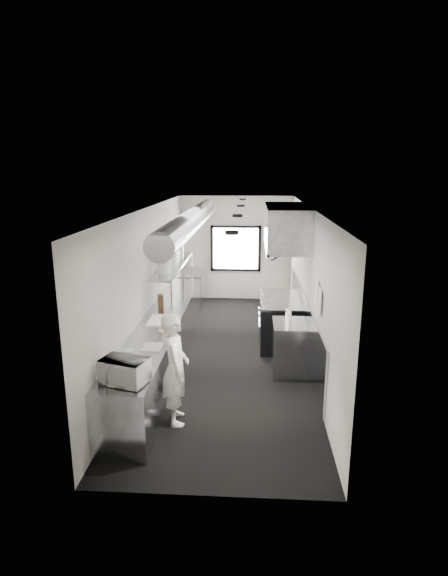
# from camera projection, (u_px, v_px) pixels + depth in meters

# --- Properties ---
(floor) EXTENTS (3.00, 8.00, 0.01)m
(floor) POSITION_uv_depth(u_px,v_px,m) (228.00, 354.00, 8.92)
(floor) COLOR black
(floor) RESTS_ON ground
(ceiling) EXTENTS (3.00, 8.00, 0.01)m
(ceiling) POSITION_uv_depth(u_px,v_px,m) (228.00, 208.00, 8.22)
(ceiling) COLOR silver
(ceiling) RESTS_ON wall_back
(wall_back) EXTENTS (3.00, 0.02, 2.80)m
(wall_back) POSITION_uv_depth(u_px,v_px,m) (236.00, 248.00, 12.43)
(wall_back) COLOR beige
(wall_back) RESTS_ON floor
(wall_front) EXTENTS (3.00, 0.02, 2.80)m
(wall_front) POSITION_uv_depth(u_px,v_px,m) (207.00, 379.00, 4.70)
(wall_front) COLOR beige
(wall_front) RESTS_ON floor
(wall_left) EXTENTS (0.02, 8.00, 2.80)m
(wall_left) POSITION_uv_depth(u_px,v_px,m) (148.00, 283.00, 8.66)
(wall_left) COLOR beige
(wall_left) RESTS_ON floor
(wall_right) EXTENTS (0.02, 8.00, 2.80)m
(wall_right) POSITION_uv_depth(u_px,v_px,m) (309.00, 285.00, 8.48)
(wall_right) COLOR beige
(wall_right) RESTS_ON floor
(wall_cladding) EXTENTS (0.03, 5.50, 1.10)m
(wall_cladding) POSITION_uv_depth(u_px,v_px,m) (304.00, 324.00, 8.98)
(wall_cladding) COLOR gray
(wall_cladding) RESTS_ON wall_right
(hvac_duct) EXTENTS (0.40, 6.40, 0.40)m
(hvac_duct) POSITION_uv_depth(u_px,v_px,m) (192.00, 220.00, 8.71)
(hvac_duct) COLOR gray
(hvac_duct) RESTS_ON ceiling
(service_window) EXTENTS (1.36, 0.05, 1.25)m
(service_window) POSITION_uv_depth(u_px,v_px,m) (236.00, 249.00, 12.40)
(service_window) COLOR white
(service_window) RESTS_ON wall_back
(exhaust_hood) EXTENTS (0.81, 2.20, 0.88)m
(exhaust_hood) POSITION_uv_depth(u_px,v_px,m) (286.00, 227.00, 8.93)
(exhaust_hood) COLOR gray
(exhaust_hood) RESTS_ON ceiling
(prep_counter) EXTENTS (0.70, 6.00, 0.90)m
(prep_counter) POSITION_uv_depth(u_px,v_px,m) (163.00, 340.00, 8.39)
(prep_counter) COLOR gray
(prep_counter) RESTS_ON floor
(pass_shelf) EXTENTS (0.45, 3.00, 0.68)m
(pass_shelf) POSITION_uv_depth(u_px,v_px,m) (173.00, 265.00, 9.57)
(pass_shelf) COLOR gray
(pass_shelf) RESTS_ON prep_counter
(range) EXTENTS (0.88, 1.60, 0.94)m
(range) POSITION_uv_depth(u_px,v_px,m) (280.00, 321.00, 9.42)
(range) COLOR black
(range) RESTS_ON floor
(bottle_station) EXTENTS (0.65, 0.80, 0.90)m
(bottle_station) POSITION_uv_depth(u_px,v_px,m) (291.00, 347.00, 8.06)
(bottle_station) COLOR gray
(bottle_station) RESTS_ON floor
(far_work_table) EXTENTS (0.70, 1.20, 0.90)m
(far_work_table) POSITION_uv_depth(u_px,v_px,m) (190.00, 289.00, 11.97)
(far_work_table) COLOR gray
(far_work_table) RESTS_ON floor
(notice_sheet_a) EXTENTS (0.02, 0.28, 0.38)m
(notice_sheet_a) POSITION_uv_depth(u_px,v_px,m) (317.00, 292.00, 7.27)
(notice_sheet_a) COLOR silver
(notice_sheet_a) RESTS_ON wall_right
(notice_sheet_b) EXTENTS (0.02, 0.28, 0.38)m
(notice_sheet_b) POSITION_uv_depth(u_px,v_px,m) (320.00, 301.00, 6.95)
(notice_sheet_b) COLOR silver
(notice_sheet_b) RESTS_ON wall_right
(line_cook) EXTENTS (0.51, 0.66, 1.61)m
(line_cook) POSITION_uv_depth(u_px,v_px,m) (175.00, 368.00, 6.37)
(line_cook) COLOR silver
(line_cook) RESTS_ON floor
(microwave) EXTENTS (0.61, 0.52, 0.31)m
(microwave) POSITION_uv_depth(u_px,v_px,m) (124.00, 371.00, 5.70)
(microwave) COLOR white
(microwave) RESTS_ON prep_counter
(deli_tub_a) EXTENTS (0.18, 0.18, 0.11)m
(deli_tub_a) POSITION_uv_depth(u_px,v_px,m) (117.00, 364.00, 6.14)
(deli_tub_a) COLOR beige
(deli_tub_a) RESTS_ON prep_counter
(deli_tub_b) EXTENTS (0.18, 0.18, 0.10)m
(deli_tub_b) POSITION_uv_depth(u_px,v_px,m) (129.00, 353.00, 6.51)
(deli_tub_b) COLOR beige
(deli_tub_b) RESTS_ON prep_counter
(newspaper) EXTENTS (0.29, 0.36, 0.01)m
(newspaper) POSITION_uv_depth(u_px,v_px,m) (152.00, 347.00, 6.87)
(newspaper) COLOR white
(newspaper) RESTS_ON prep_counter
(small_plate) EXTENTS (0.19, 0.19, 0.01)m
(small_plate) POSITION_uv_depth(u_px,v_px,m) (163.00, 330.00, 7.58)
(small_plate) COLOR silver
(small_plate) RESTS_ON prep_counter
(pastry) EXTENTS (0.09, 0.09, 0.09)m
(pastry) POSITION_uv_depth(u_px,v_px,m) (163.00, 327.00, 7.57)
(pastry) COLOR tan
(pastry) RESTS_ON small_plate
(cutting_board) EXTENTS (0.48, 0.63, 0.02)m
(cutting_board) POSITION_uv_depth(u_px,v_px,m) (163.00, 320.00, 8.07)
(cutting_board) COLOR white
(cutting_board) RESTS_ON prep_counter
(knife_block) EXTENTS (0.15, 0.23, 0.23)m
(knife_block) POSITION_uv_depth(u_px,v_px,m) (161.00, 301.00, 8.90)
(knife_block) COLOR brown
(knife_block) RESTS_ON prep_counter
(plate_stack_a) EXTENTS (0.33, 0.33, 0.31)m
(plate_stack_a) POSITION_uv_depth(u_px,v_px,m) (164.00, 265.00, 8.70)
(plate_stack_a) COLOR silver
(plate_stack_a) RESTS_ON pass_shelf
(plate_stack_b) EXTENTS (0.33, 0.33, 0.33)m
(plate_stack_b) POSITION_uv_depth(u_px,v_px,m) (172.00, 259.00, 9.25)
(plate_stack_b) COLOR silver
(plate_stack_b) RESTS_ON pass_shelf
(plate_stack_c) EXTENTS (0.23, 0.23, 0.30)m
(plate_stack_c) POSITION_uv_depth(u_px,v_px,m) (175.00, 254.00, 9.77)
(plate_stack_c) COLOR silver
(plate_stack_c) RESTS_ON pass_shelf
(plate_stack_d) EXTENTS (0.30, 0.30, 0.37)m
(plate_stack_d) POSITION_uv_depth(u_px,v_px,m) (178.00, 250.00, 10.11)
(plate_stack_d) COLOR silver
(plate_stack_d) RESTS_ON pass_shelf
(squeeze_bottle_a) EXTENTS (0.08, 0.08, 0.18)m
(squeeze_bottle_a) POSITION_uv_depth(u_px,v_px,m) (289.00, 323.00, 7.67)
(squeeze_bottle_a) COLOR white
(squeeze_bottle_a) RESTS_ON bottle_station
(squeeze_bottle_b) EXTENTS (0.07, 0.07, 0.18)m
(squeeze_bottle_b) POSITION_uv_depth(u_px,v_px,m) (288.00, 321.00, 7.77)
(squeeze_bottle_b) COLOR white
(squeeze_bottle_b) RESTS_ON bottle_station
(squeeze_bottle_c) EXTENTS (0.07, 0.07, 0.18)m
(squeeze_bottle_c) POSITION_uv_depth(u_px,v_px,m) (287.00, 318.00, 7.94)
(squeeze_bottle_c) COLOR white
(squeeze_bottle_c) RESTS_ON bottle_station
(squeeze_bottle_d) EXTENTS (0.06, 0.06, 0.16)m
(squeeze_bottle_d) POSITION_uv_depth(u_px,v_px,m) (290.00, 316.00, 8.09)
(squeeze_bottle_d) COLOR white
(squeeze_bottle_d) RESTS_ON bottle_station
(squeeze_bottle_e) EXTENTS (0.07, 0.07, 0.18)m
(squeeze_bottle_e) POSITION_uv_depth(u_px,v_px,m) (288.00, 314.00, 8.17)
(squeeze_bottle_e) COLOR white
(squeeze_bottle_e) RESTS_ON bottle_station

